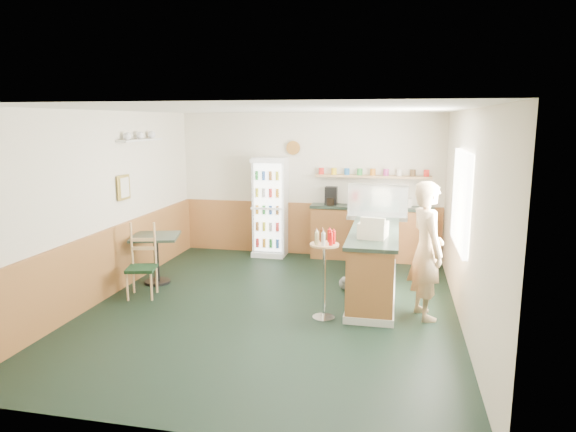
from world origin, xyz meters
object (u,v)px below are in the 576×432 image
(cafe_table, at_px, (156,250))
(cafe_chair, at_px, (144,258))
(drinks_fridge, at_px, (270,207))
(cash_register, at_px, (373,230))
(display_case, at_px, (378,202))
(shopkeeper, at_px, (427,250))
(condiment_stand, at_px, (324,261))

(cafe_table, xyz_separation_m, cafe_chair, (0.08, -0.56, 0.01))
(drinks_fridge, bearing_deg, cafe_table, -122.88)
(drinks_fridge, distance_m, cash_register, 3.26)
(cafe_table, bearing_deg, cafe_chair, -81.61)
(cash_register, bearing_deg, cafe_table, -178.85)
(display_case, bearing_deg, shopkeeper, -65.84)
(cash_register, height_order, cafe_table, cash_register)
(cafe_chair, bearing_deg, display_case, 10.79)
(cash_register, distance_m, condiment_stand, 0.83)
(display_case, distance_m, cafe_chair, 3.72)
(display_case, bearing_deg, condiment_stand, -107.20)
(shopkeeper, bearing_deg, cafe_table, 62.19)
(cafe_table, relative_size, cafe_chair, 0.81)
(cafe_chair, bearing_deg, shopkeeper, -14.40)
(cash_register, bearing_deg, cafe_chair, -169.46)
(shopkeeper, distance_m, condiment_stand, 1.34)
(cash_register, xyz_separation_m, shopkeeper, (0.70, -0.14, -0.21))
(drinks_fridge, relative_size, condiment_stand, 1.60)
(display_case, distance_m, cash_register, 1.43)
(drinks_fridge, xyz_separation_m, display_case, (2.06, -1.10, 0.34))
(display_case, xyz_separation_m, condiment_stand, (-0.59, -1.90, -0.50))
(drinks_fridge, height_order, cafe_table, drinks_fridge)
(cash_register, distance_m, cafe_table, 3.47)
(drinks_fridge, distance_m, display_case, 2.36)
(cafe_table, distance_m, cafe_chair, 0.56)
(cash_register, xyz_separation_m, cafe_table, (-3.40, 0.44, -0.57))
(condiment_stand, distance_m, cafe_table, 2.97)
(condiment_stand, bearing_deg, cafe_table, 161.81)
(drinks_fridge, distance_m, cafe_table, 2.50)
(condiment_stand, relative_size, cafe_chair, 1.09)
(drinks_fridge, xyz_separation_m, shopkeeper, (2.76, -2.66, -0.03))
(cafe_table, bearing_deg, display_case, 16.01)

